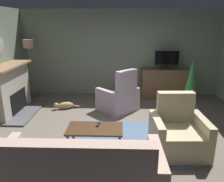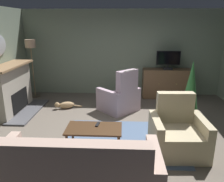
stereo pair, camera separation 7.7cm
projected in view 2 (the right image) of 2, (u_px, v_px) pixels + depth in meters
ground_plane at (120, 135)px, 4.77m from camera, size 6.76×6.28×0.04m
wall_back at (122, 53)px, 7.15m from camera, size 6.76×0.10×2.65m
rug_central at (123, 140)px, 4.48m from camera, size 2.31×1.81×0.01m
fireplace at (12, 90)px, 5.79m from camera, size 0.91×1.74×1.24m
tv_cabinet at (166, 84)px, 7.01m from camera, size 1.45×0.49×0.89m
television at (168, 60)px, 6.74m from camera, size 0.70×0.20×0.55m
coffee_table at (94, 131)px, 3.98m from camera, size 0.97×0.55×0.48m
tv_remote at (98, 124)px, 4.07m from camera, size 0.07×0.18×0.02m
sofa_floral at (77, 175)px, 2.96m from camera, size 2.17×0.92×0.97m
armchair_in_far_corner at (177, 134)px, 4.04m from camera, size 0.97×0.91×1.02m
armchair_by_fireplace at (120, 98)px, 5.93m from camera, size 1.18×1.18×1.15m
potted_plant_on_hearth_side at (191, 91)px, 4.88m from camera, size 0.39×0.39×1.50m
cat at (65, 105)px, 6.16m from camera, size 0.72×0.30×0.20m
floor_lamp at (31, 52)px, 6.79m from camera, size 0.31×0.31×1.78m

